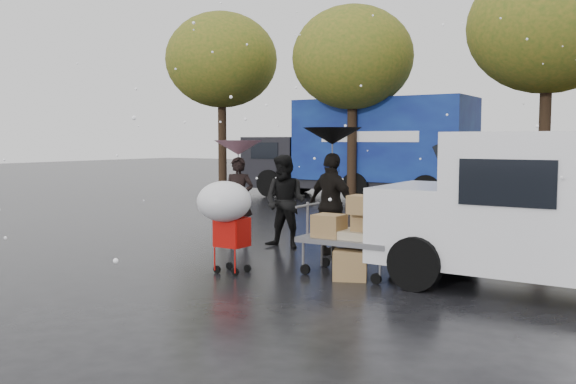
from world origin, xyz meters
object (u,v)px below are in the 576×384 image
Objects in this scene: person_pink at (239,199)px; blue_truck at (362,149)px; person_black at (332,205)px; shopping_cart at (225,207)px; vendor_cart at (354,229)px; yellow_taxi at (570,184)px; white_van at (570,209)px.

person_pink is 0.21× the size of blue_truck.
shopping_cart is at bearing 91.29° from person_black.
person_black is at bearing 130.28° from vendor_cart.
blue_truck is at bearing -49.10° from person_black.
person_pink is at bearing 9.09° from person_black.
blue_truck is 1.84× the size of yellow_taxi.
person_pink is 6.45m from white_van.
person_pink is at bearing 171.03° from white_van.
shopping_cart is 4.92m from white_van.
person_black is 1.64m from vendor_cart.
white_van reaches higher than shopping_cart.
vendor_cart is 2.01m from shopping_cart.
blue_truck is at bearing 83.14° from person_pink.
yellow_taxi is at bearing -85.75° from person_black.
vendor_cart is 0.34× the size of yellow_taxi.
shopping_cart is 0.18× the size of blue_truck.
person_black is at bearing 171.07° from white_van.
blue_truck is at bearing 84.60° from yellow_taxi.
person_black is 1.23× the size of vendor_cart.
blue_truck is (-1.86, 9.72, 0.88)m from person_pink.
person_black is 4.04m from white_van.
vendor_cart is 1.04× the size of shopping_cart.
person_pink is 0.36× the size of white_van.
blue_truck is (-3.57, 12.31, 0.69)m from shopping_cart.
blue_truck is (-4.24, 10.09, 0.83)m from person_black.
person_pink is at bearing 123.36° from shopping_cart.
person_pink reaches higher than vendor_cart.
person_pink reaches higher than yellow_taxi.
person_black is at bearing 73.18° from shopping_cart.
shopping_cart is 12.94m from yellow_taxi.
person_pink is 9.93m from blue_truck.
blue_truck reaches higher than person_pink.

